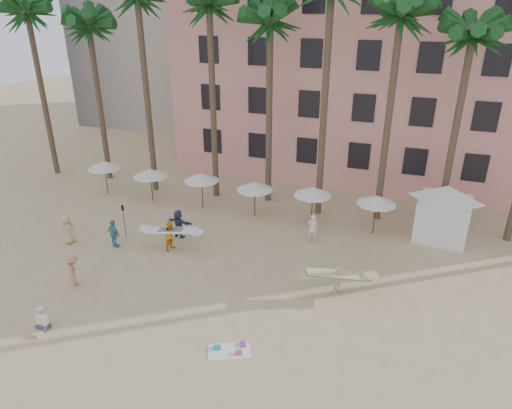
{
  "coord_description": "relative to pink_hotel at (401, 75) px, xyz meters",
  "views": [
    {
      "loc": [
        8.47,
        -14.34,
        13.73
      ],
      "look_at": [
        1.36,
        6.0,
        4.0
      ],
      "focal_mm": 32.0,
      "sensor_mm": 36.0,
      "label": 1
    }
  ],
  "objects": [
    {
      "name": "cabana",
      "position": [
        4.02,
        -12.56,
        -5.93
      ],
      "size": [
        5.03,
        5.03,
        3.5
      ],
      "color": "white",
      "rests_on": "ground"
    },
    {
      "name": "palm_row",
      "position": [
        -6.49,
        -11.0,
        4.97
      ],
      "size": [
        44.4,
        5.4,
        16.3
      ],
      "color": "brown",
      "rests_on": "ground"
    },
    {
      "name": "umbrella_row",
      "position": [
        -10.0,
        -13.5,
        -5.67
      ],
      "size": [
        22.5,
        2.7,
        2.73
      ],
      "color": "#332B23",
      "rests_on": "ground"
    },
    {
      "name": "seated_man",
      "position": [
        -13.15,
        -27.89,
        -7.62
      ],
      "size": [
        0.49,
        0.85,
        1.11
      ],
      "color": "#3F3F4C",
      "rests_on": "ground"
    },
    {
      "name": "carrier_yellow",
      "position": [
        -1.02,
        -20.68,
        -7.07
      ],
      "size": [
        3.29,
        1.69,
        1.59
      ],
      "color": "#DBAF7B",
      "rests_on": "ground"
    },
    {
      "name": "beach_towel",
      "position": [
        -4.59,
        -26.35,
        -7.97
      ],
      "size": [
        2.05,
        1.65,
        0.14
      ],
      "color": "white",
      "rests_on": "ground"
    },
    {
      "name": "paddle",
      "position": [
        -14.63,
        -19.1,
        -6.59
      ],
      "size": [
        0.18,
        0.04,
        2.23
      ],
      "color": "black",
      "rests_on": "ground"
    },
    {
      "name": "beachgoers",
      "position": [
        -12.82,
        -20.27,
        -7.08
      ],
      "size": [
        14.87,
        9.64,
        1.88
      ],
      "color": "#343F5B",
      "rests_on": "ground"
    },
    {
      "name": "carrier_white",
      "position": [
        -11.16,
        -19.45,
        -7.02
      ],
      "size": [
        3.27,
        1.32,
        1.82
      ],
      "color": "orange",
      "rests_on": "ground"
    },
    {
      "name": "ground",
      "position": [
        -7.0,
        -26.0,
        -8.0
      ],
      "size": [
        120.0,
        120.0,
        0.0
      ],
      "primitive_type": "plane",
      "color": "#D1B789",
      "rests_on": "ground"
    },
    {
      "name": "pink_hotel",
      "position": [
        0.0,
        0.0,
        0.0
      ],
      "size": [
        35.0,
        14.0,
        16.0
      ],
      "primitive_type": "cube",
      "color": "#FDA99A",
      "rests_on": "ground"
    }
  ]
}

